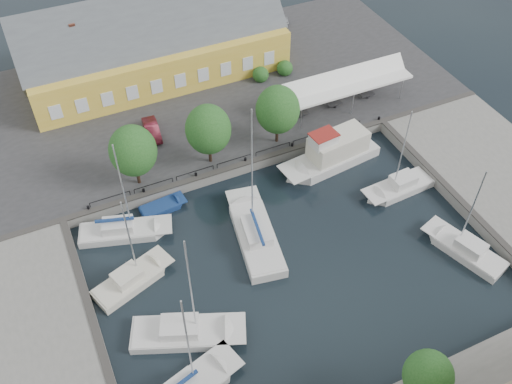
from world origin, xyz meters
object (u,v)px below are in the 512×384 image
tent_canopy (345,83)px  east_boat_c (465,251)px  trawler (333,155)px  east_boat_a (399,188)px  launch_nw (163,208)px  west_boat_a (123,232)px  car_silver (273,19)px  car_red (152,130)px  center_sailboat (255,235)px  west_boat_c (185,334)px  warehouse (149,47)px  west_boat_b (132,281)px

tent_canopy → east_boat_c: (-0.51, -20.94, -3.42)m
tent_canopy → east_boat_c: east_boat_c is taller
trawler → east_boat_a: 7.00m
launch_nw → trawler: bearing=-3.5°
west_boat_a → launch_nw: 4.26m
car_silver → car_red: 25.21m
west_boat_a → east_boat_c: bearing=-28.7°
center_sailboat → west_boat_c: center_sailboat is taller
warehouse → launch_nw: size_ratio=6.62×
west_boat_a → west_boat_c: bearing=-82.5°
car_silver → trawler: trawler is taller
warehouse → east_boat_a: 30.75m
car_silver → west_boat_a: size_ratio=0.37×
west_boat_a → launch_nw: size_ratio=2.48×
east_boat_a → west_boat_a: (-24.63, 5.41, 0.01)m
tent_canopy → west_boat_c: 30.82m
trawler → west_boat_c: bearing=-148.3°
east_boat_c → launch_nw: size_ratio=2.20×
car_red → west_boat_a: (-6.03, -10.60, -1.37)m
warehouse → west_boat_c: west_boat_c is taller
center_sailboat → east_boat_c: (15.24, -8.75, -0.10)m
warehouse → tent_canopy: bearing=-39.9°
west_boat_b → warehouse: bearing=69.0°
west_boat_b → west_boat_c: west_boat_c is taller
west_boat_c → trawler: bearing=31.7°
launch_nw → car_silver: bearing=46.5°
trawler → west_boat_a: size_ratio=0.99×
car_red → center_sailboat: bearing=-69.8°
trawler → west_boat_a: west_boat_a is taller
tent_canopy → east_boat_c: size_ratio=1.48×
warehouse → car_silver: bearing=14.1°
tent_canopy → launch_nw: 22.88m
car_silver → center_sailboat: bearing=172.8°
east_boat_a → west_boat_a: size_ratio=0.93×
warehouse → west_boat_a: size_ratio=2.67×
east_boat_c → west_boat_b: 27.52m
tent_canopy → west_boat_a: west_boat_a is taller
east_boat_a → trawler: bearing=122.4°
west_boat_a → car_red: bearing=60.4°
east_boat_a → launch_nw: east_boat_a is taller
warehouse → car_red: (-3.26, -10.32, -2.79)m
tent_canopy → east_boat_c: bearing=-91.4°
warehouse → east_boat_c: size_ratio=3.01×
east_boat_a → west_boat_a: west_boat_a is taller
tent_canopy → center_sailboat: size_ratio=1.03×
east_boat_a → east_boat_c: east_boat_a is taller
car_red → west_boat_a: size_ratio=0.36×
warehouse → trawler: 23.76m
west_boat_a → launch_nw: west_boat_a is taller
west_boat_b → west_boat_c: (2.28, -6.26, 0.00)m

